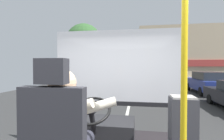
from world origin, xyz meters
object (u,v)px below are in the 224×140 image
at_px(steering_console, 99,131).
at_px(bus_driver, 66,127).
at_px(fare_box, 182,136).
at_px(parked_car_silver, 181,78).
at_px(handrail_pole, 184,94).
at_px(parked_car_blue, 207,82).

bearing_deg(steering_console, bus_driver, -90.00).
height_order(fare_box, parked_car_silver, fare_box).
distance_m(steering_console, handrail_pole, 1.76).
height_order(bus_driver, steering_console, bus_driver).
xyz_separation_m(handrail_pole, fare_box, (0.18, 0.72, -0.59)).
xyz_separation_m(steering_console, fare_box, (1.10, -0.54, 0.23)).
xyz_separation_m(bus_driver, parked_car_blue, (5.29, 10.71, -0.60)).
height_order(fare_box, parked_car_blue, fare_box).
bearing_deg(parked_car_blue, parked_car_silver, 94.14).
bearing_deg(handrail_pole, steering_console, 126.05).
height_order(steering_console, parked_car_silver, steering_console).
bearing_deg(handrail_pole, bus_driver, 175.07).
relative_size(handrail_pole, parked_car_blue, 0.52).
distance_m(bus_driver, fare_box, 1.30).
relative_size(bus_driver, handrail_pole, 0.39).
relative_size(handrail_pole, parked_car_silver, 0.53).
height_order(steering_console, fare_box, fare_box).
bearing_deg(parked_car_silver, fare_box, -103.96).
xyz_separation_m(steering_console, parked_car_blue, (5.29, 9.52, -0.09)).
relative_size(bus_driver, parked_car_silver, 0.21).
height_order(bus_driver, handrail_pole, handrail_pole).
distance_m(steering_console, parked_car_silver, 15.58).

